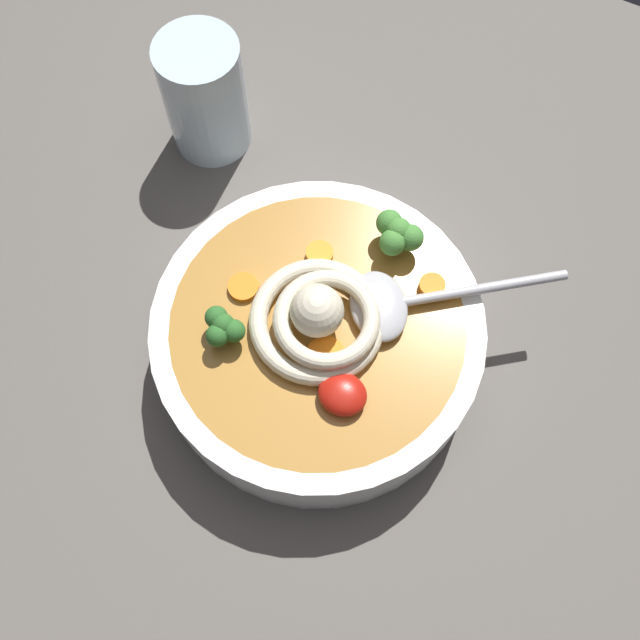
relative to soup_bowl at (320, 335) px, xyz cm
name	(u,v)px	position (x,y,z in cm)	size (l,w,h in cm)	color
table_slab	(325,365)	(0.76, -0.41, -5.42)	(100.83, 100.83, 4.28)	#5B5651
soup_bowl	(320,335)	(0.00, 0.00, 0.00)	(26.17, 26.17, 6.36)	white
noodle_pile	(319,318)	(0.15, -0.40, 4.52)	(11.53, 11.30, 4.63)	beige
soup_spoon	(396,303)	(4.71, 3.67, 3.87)	(15.66, 13.25, 1.60)	#B7B7BC
chili_sauce_dollop	(342,394)	(4.33, -4.75, 3.90)	(3.68, 3.31, 1.66)	#B2190F
broccoli_floret_far	(223,327)	(-5.82, -4.51, 4.79)	(3.45, 2.97, 2.73)	#7A9E60
broccoli_floret_front	(398,234)	(2.40, 8.55, 5.12)	(4.13, 3.56, 3.27)	#7A9E60
carrot_slice_right	(320,254)	(-2.59, 4.91, 3.45)	(2.18, 2.18, 0.76)	orange
carrot_slice_left	(326,356)	(1.82, -2.55, 3.47)	(2.96, 2.96, 0.79)	orange
carrot_slice_rear	(432,286)	(6.52, 6.49, 3.43)	(2.06, 2.06, 0.72)	orange
carrot_slice_near_spoon	(246,282)	(-6.57, 0.06, 3.34)	(2.42, 2.42, 0.54)	orange
drinking_glass	(205,96)	(-19.39, 14.80, 2.50)	(7.48, 7.48, 11.57)	silver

